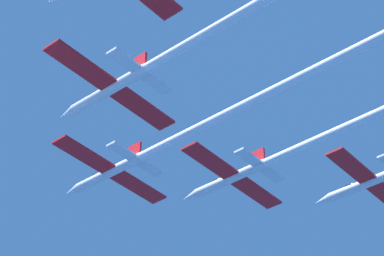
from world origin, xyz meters
The scene contains 3 objects.
jet_lead centered at (0.51, -10.20, -0.40)m, with size 14.73×38.60×2.44m.
jet_left_wing centered at (-8.97, -20.59, -0.35)m, with size 14.73×40.74×2.44m.
jet_right_wing centered at (9.51, -19.21, -0.33)m, with size 14.73×38.88×2.44m.
Camera 1 is at (-45.21, -49.98, -44.71)m, focal length 72.72 mm.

